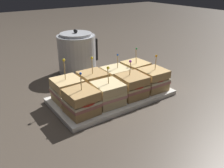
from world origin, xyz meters
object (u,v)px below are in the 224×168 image
(sandwich_back_center_left, at_px, (93,83))
(kettle_steel, at_px, (77,54))
(sandwich_front_far_left, at_px, (81,102))
(sandwich_front_far_right, at_px, (153,79))
(sandwich_front_center_left, at_px, (108,94))
(sandwich_back_far_left, at_px, (67,90))
(sandwich_back_far_right, at_px, (135,71))
(serving_platter, at_px, (112,96))
(sandwich_back_center_right, at_px, (116,77))
(sandwich_front_center_right, at_px, (132,86))

(sandwich_back_center_left, bearing_deg, kettle_steel, 75.01)
(sandwich_front_far_left, distance_m, sandwich_front_far_right, 0.34)
(sandwich_back_center_left, bearing_deg, sandwich_front_center_left, -91.51)
(sandwich_back_far_left, xyz_separation_m, sandwich_back_center_left, (0.12, 0.00, -0.00))
(kettle_steel, bearing_deg, sandwich_back_far_right, -61.89)
(sandwich_back_far_left, bearing_deg, serving_platter, -18.66)
(sandwich_front_far_right, bearing_deg, serving_platter, 161.46)
(serving_platter, relative_size, sandwich_back_center_right, 3.34)
(sandwich_front_far_left, bearing_deg, sandwich_back_center_right, 26.75)
(sandwich_back_far_left, height_order, sandwich_back_center_left, sandwich_back_far_left)
(serving_platter, xyz_separation_m, sandwich_front_far_right, (0.17, -0.06, 0.05))
(sandwich_front_center_left, height_order, sandwich_back_far_left, sandwich_back_far_left)
(sandwich_back_far_left, xyz_separation_m, kettle_steel, (0.19, 0.28, 0.04))
(sandwich_front_far_right, relative_size, sandwich_back_far_right, 0.96)
(serving_platter, height_order, sandwich_back_center_right, sandwich_back_center_right)
(sandwich_front_far_right, bearing_deg, sandwich_front_center_left, 179.27)
(sandwich_back_center_left, bearing_deg, sandwich_front_far_left, -134.73)
(sandwich_front_center_right, xyz_separation_m, sandwich_back_center_right, (0.00, 0.11, -0.00))
(serving_platter, bearing_deg, sandwich_back_far_left, 161.34)
(sandwich_back_center_left, height_order, sandwich_back_center_right, sandwich_back_center_left)
(sandwich_back_far_right, bearing_deg, sandwich_front_far_left, -161.25)
(sandwich_back_center_right, distance_m, kettle_steel, 0.29)
(sandwich_back_center_left, distance_m, sandwich_back_far_right, 0.23)
(sandwich_back_center_right, relative_size, sandwich_back_far_right, 0.92)
(serving_platter, distance_m, kettle_steel, 0.35)
(kettle_steel, bearing_deg, sandwich_back_center_left, -104.99)
(sandwich_front_far_right, height_order, sandwich_back_far_left, sandwich_back_far_left)
(sandwich_back_center_right, bearing_deg, sandwich_front_far_left, -153.25)
(sandwich_back_far_left, distance_m, sandwich_back_center_left, 0.12)
(sandwich_front_center_left, bearing_deg, sandwich_back_center_left, 88.49)
(sandwich_front_far_left, xyz_separation_m, sandwich_back_far_right, (0.34, 0.12, -0.00))
(sandwich_front_center_left, bearing_deg, kettle_steel, 78.81)
(sandwich_back_far_left, xyz_separation_m, sandwich_back_center_right, (0.23, 0.00, -0.00))
(sandwich_front_far_right, height_order, kettle_steel, kettle_steel)
(sandwich_front_far_right, distance_m, sandwich_back_center_left, 0.26)
(sandwich_back_center_right, bearing_deg, kettle_steel, 97.82)
(serving_platter, xyz_separation_m, sandwich_back_far_right, (0.17, 0.06, 0.05))
(sandwich_front_center_left, xyz_separation_m, sandwich_back_center_right, (0.12, 0.11, -0.00))
(serving_platter, height_order, sandwich_front_center_left, sandwich_front_center_left)
(sandwich_front_far_left, relative_size, sandwich_front_center_left, 1.02)
(sandwich_back_far_right, bearing_deg, sandwich_back_center_right, -179.99)
(sandwich_front_center_right, distance_m, sandwich_back_center_right, 0.11)
(sandwich_back_center_left, bearing_deg, serving_platter, -47.60)
(serving_platter, xyz_separation_m, sandwich_back_center_right, (0.06, 0.06, 0.05))
(sandwich_front_far_left, xyz_separation_m, sandwich_front_center_right, (0.23, 0.00, 0.00))
(sandwich_front_far_right, distance_m, kettle_steel, 0.43)
(sandwich_front_center_right, bearing_deg, sandwich_back_far_right, 44.93)
(sandwich_front_center_left, bearing_deg, serving_platter, 43.83)
(sandwich_back_center_left, bearing_deg, sandwich_front_center_right, -45.89)
(sandwich_front_center_left, bearing_deg, sandwich_back_center_right, 43.93)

